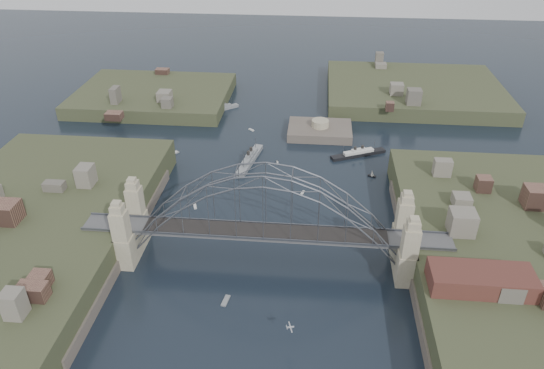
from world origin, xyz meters
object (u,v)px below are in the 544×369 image
Objects in this scene: fort_island at (320,135)px; naval_cruiser_near at (250,159)px; bridge at (265,217)px; wharf_shed at (481,280)px; naval_cruiser_far at (222,108)px; ocean_liner at (358,154)px.

fort_island is 1.08× the size of naval_cruiser_near.
wharf_shed is at bearing -17.65° from bridge.
bridge is 7.07× the size of naval_cruiser_far.
bridge is 61.48m from ocean_liner.
naval_cruiser_near reaches higher than naval_cruiser_far.
bridge is 3.82× the size of fort_island.
naval_cruiser_far is 0.66× the size of ocean_liner.
wharf_shed reaches higher than naval_cruiser_far.
fort_island is at bearing 130.37° from ocean_liner.
fort_island is 90.48m from wharf_shed.
wharf_shed reaches higher than ocean_liner.
wharf_shed is 1.10× the size of ocean_liner.
bridge is 4.63× the size of ocean_liner.
fort_island is (12.00, 70.00, -12.66)m from bridge.
bridge is at bearing 162.35° from wharf_shed.
ocean_liner is (12.66, -14.89, 1.06)m from fort_island.
bridge is 72.14m from fort_island.
fort_island is 31.26m from naval_cruiser_near.
ocean_liner is at bearing -49.63° from fort_island.
fort_island is 1.85× the size of naval_cruiser_far.
bridge reaches higher than naval_cruiser_near.
naval_cruiser_near is at bearing -134.28° from fort_island.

